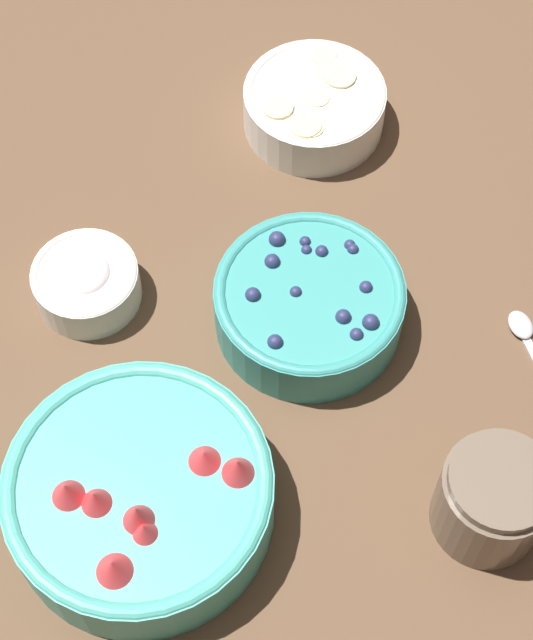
{
  "coord_description": "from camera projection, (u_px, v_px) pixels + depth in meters",
  "views": [
    {
      "loc": [
        0.46,
        -0.15,
        0.89
      ],
      "look_at": [
        -0.02,
        -0.02,
        0.04
      ],
      "focal_mm": 60.0,
      "sensor_mm": 36.0,
      "label": 1
    }
  ],
  "objects": [
    {
      "name": "ground_plane",
      "position": [
        292.0,
        358.0,
        1.01
      ],
      "size": [
        4.0,
        4.0,
        0.0
      ],
      "primitive_type": "plane",
      "color": "brown"
    },
    {
      "name": "bowl_strawberries",
      "position": [
        140.0,
        494.0,
        0.89
      ],
      "size": [
        0.23,
        0.23,
        0.09
      ],
      "color": "#47AD9E",
      "rests_on": "ground_plane"
    },
    {
      "name": "bowl_blueberries",
      "position": [
        309.0,
        302.0,
        1.0
      ],
      "size": [
        0.18,
        0.18,
        0.06
      ],
      "color": "teal",
      "rests_on": "ground_plane"
    },
    {
      "name": "bowl_bananas",
      "position": [
        314.0,
        104.0,
        1.13
      ],
      "size": [
        0.15,
        0.15,
        0.05
      ],
      "color": "white",
      "rests_on": "ground_plane"
    },
    {
      "name": "bowl_cream",
      "position": [
        86.0,
        281.0,
        1.02
      ],
      "size": [
        0.1,
        0.1,
        0.05
      ],
      "color": "silver",
      "rests_on": "ground_plane"
    },
    {
      "name": "jar_chocolate",
      "position": [
        492.0,
        500.0,
        0.89
      ],
      "size": [
        0.09,
        0.09,
        0.09
      ],
      "color": "brown",
      "rests_on": "ground_plane"
    },
    {
      "name": "spoon",
      "position": [
        532.0,
        348.0,
        1.01
      ],
      "size": [
        0.14,
        0.02,
        0.01
      ],
      "color": "silver",
      "rests_on": "ground_plane"
    }
  ]
}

